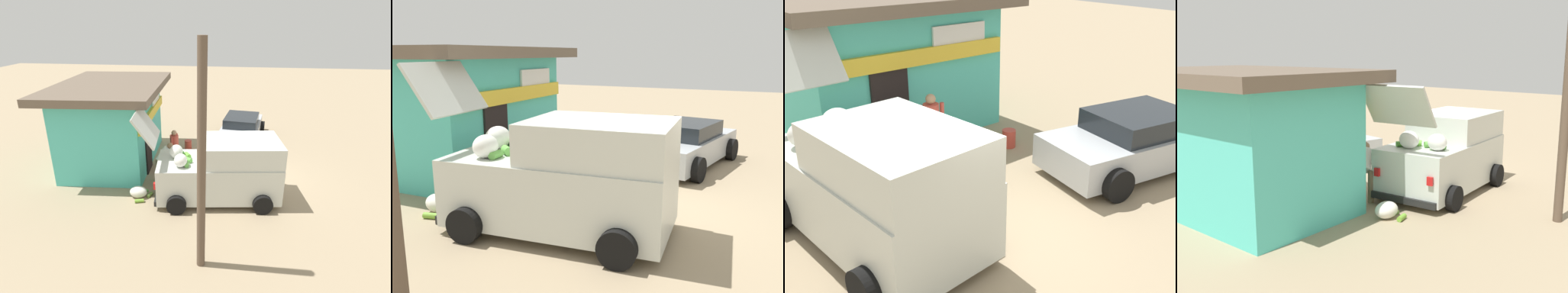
{
  "view_description": "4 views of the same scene",
  "coord_description": "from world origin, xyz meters",
  "views": [
    {
      "loc": [
        -10.86,
        0.72,
        5.64
      ],
      "look_at": [
        0.37,
        2.14,
        1.05
      ],
      "focal_mm": 29.07,
      "sensor_mm": 36.0,
      "label": 1
    },
    {
      "loc": [
        -7.57,
        -2.5,
        3.14
      ],
      "look_at": [
        0.91,
        1.83,
        1.01
      ],
      "focal_mm": 38.41,
      "sensor_mm": 36.0,
      "label": 2
    },
    {
      "loc": [
        -3.91,
        -4.91,
        4.27
      ],
      "look_at": [
        0.86,
        1.53,
        0.86
      ],
      "focal_mm": 42.48,
      "sensor_mm": 36.0,
      "label": 3
    },
    {
      "loc": [
        -8.66,
        11.52,
        3.69
      ],
      "look_at": [
        0.21,
        2.09,
        1.12
      ],
      "focal_mm": 44.05,
      "sensor_mm": 36.0,
      "label": 4
    }
  ],
  "objects": [
    {
      "name": "paint_bucket",
      "position": [
        2.6,
        2.76,
        0.21
      ],
      "size": [
        0.32,
        0.32,
        0.42
      ],
      "primitive_type": "cylinder",
      "color": "#BF3F33",
      "rests_on": "ground_plane"
    },
    {
      "name": "delivery_van",
      "position": [
        -1.47,
        1.02,
        1.01
      ],
      "size": [
        2.64,
        4.76,
        2.99
      ],
      "color": "silver",
      "rests_on": "ground_plane"
    },
    {
      "name": "parked_sedan",
      "position": [
        4.06,
        0.34,
        0.6
      ],
      "size": [
        4.26,
        2.55,
        1.25
      ],
      "color": "#B2B7BC",
      "rests_on": "ground_plane"
    },
    {
      "name": "vendor_standing",
      "position": [
        0.7,
        3.03,
        0.9
      ],
      "size": [
        0.56,
        0.41,
        1.56
      ],
      "color": "#4C4C51",
      "rests_on": "ground_plane"
    },
    {
      "name": "storefront_bar",
      "position": [
        0.99,
        5.59,
        1.72
      ],
      "size": [
        6.01,
        4.44,
        3.3
      ],
      "color": "#4CC6B7",
      "rests_on": "ground_plane"
    },
    {
      "name": "ground_plane",
      "position": [
        0.0,
        0.0,
        0.0
      ],
      "size": [
        60.0,
        60.0,
        0.0
      ],
      "primitive_type": "plane",
      "color": "#9E896B"
    },
    {
      "name": "utility_pole",
      "position": [
        -4.73,
        1.36,
        2.68
      ],
      "size": [
        0.2,
        0.2,
        5.36
      ],
      "primitive_type": "cylinder",
      "color": "brown",
      "rests_on": "ground_plane"
    },
    {
      "name": "unloaded_banana_pile",
      "position": [
        -1.84,
        3.79,
        0.18
      ],
      "size": [
        0.84,
        0.76,
        0.38
      ],
      "color": "silver",
      "rests_on": "ground_plane"
    },
    {
      "name": "customer_bending",
      "position": [
        -0.56,
        3.19,
        0.87
      ],
      "size": [
        0.69,
        0.71,
        1.45
      ],
      "color": "#726047",
      "rests_on": "ground_plane"
    }
  ]
}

